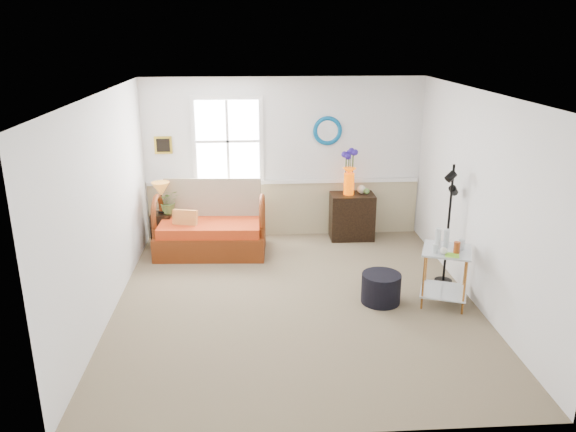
{
  "coord_description": "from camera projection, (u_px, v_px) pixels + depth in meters",
  "views": [
    {
      "loc": [
        -0.51,
        -6.43,
        3.27
      ],
      "look_at": [
        -0.08,
        0.26,
        1.05
      ],
      "focal_mm": 35.0,
      "sensor_mm": 36.0,
      "label": 1
    }
  ],
  "objects": [
    {
      "name": "window",
      "position": [
        228.0,
        141.0,
        8.93
      ],
      "size": [
        1.14,
        0.06,
        1.44
      ],
      "primitive_type": null,
      "color": "white",
      "rests_on": "walls"
    },
    {
      "name": "floor",
      "position": [
        295.0,
        301.0,
        7.15
      ],
      "size": [
        4.5,
        5.0,
        0.01
      ],
      "primitive_type": "cube",
      "color": "#7C6B54",
      "rests_on": "ground"
    },
    {
      "name": "chair_rail",
      "position": [
        284.0,
        182.0,
        9.2
      ],
      "size": [
        4.46,
        0.04,
        0.06
      ],
      "primitive_type": "cube",
      "color": "white",
      "rests_on": "walls"
    },
    {
      "name": "throw_pillow",
      "position": [
        185.0,
        222.0,
        8.43
      ],
      "size": [
        0.38,
        0.18,
        0.37
      ],
      "primitive_type": null,
      "rotation": [
        0.0,
        0.0,
        -0.24
      ],
      "color": "orange",
      "rests_on": "loveseat"
    },
    {
      "name": "side_table",
      "position": [
        445.0,
        277.0,
        6.98
      ],
      "size": [
        0.74,
        0.74,
        0.72
      ],
      "primitive_type": null,
      "rotation": [
        0.0,
        0.0,
        -0.36
      ],
      "color": "#B77432",
      "rests_on": "floor"
    },
    {
      "name": "flower_vase",
      "position": [
        349.0,
        172.0,
        8.97
      ],
      "size": [
        0.28,
        0.28,
        0.74
      ],
      "primitive_type": null,
      "rotation": [
        0.0,
        0.0,
        0.41
      ],
      "color": "#EB5000",
      "rests_on": "cabinet"
    },
    {
      "name": "lamp_stand",
      "position": [
        163.0,
        230.0,
        8.87
      ],
      "size": [
        0.33,
        0.33,
        0.56
      ],
      "primitive_type": null,
      "rotation": [
        0.0,
        0.0,
        -0.05
      ],
      "color": "black",
      "rests_on": "floor"
    },
    {
      "name": "tabletop_items",
      "position": [
        448.0,
        241.0,
        6.79
      ],
      "size": [
        0.51,
        0.51,
        0.24
      ],
      "primitive_type": null,
      "rotation": [
        0.0,
        0.0,
        -0.31
      ],
      "color": "silver",
      "rests_on": "side_table"
    },
    {
      "name": "wainscot",
      "position": [
        284.0,
        209.0,
        9.35
      ],
      "size": [
        4.46,
        0.02,
        0.9
      ],
      "primitive_type": "cube",
      "color": "tan",
      "rests_on": "walls"
    },
    {
      "name": "walls",
      "position": [
        296.0,
        203.0,
        6.74
      ],
      "size": [
        4.51,
        5.01,
        2.6
      ],
      "color": "white",
      "rests_on": "floor"
    },
    {
      "name": "mirror",
      "position": [
        327.0,
        131.0,
        8.99
      ],
      "size": [
        0.47,
        0.07,
        0.47
      ],
      "primitive_type": "torus",
      "rotation": [
        1.57,
        0.0,
        0.0
      ],
      "color": "#0070B7",
      "rests_on": "walls"
    },
    {
      "name": "floor_lamp",
      "position": [
        448.0,
        225.0,
        7.43
      ],
      "size": [
        0.31,
        0.31,
        1.65
      ],
      "primitive_type": null,
      "rotation": [
        0.0,
        0.0,
        0.41
      ],
      "color": "black",
      "rests_on": "floor"
    },
    {
      "name": "potted_plant",
      "position": [
        169.0,
        204.0,
        8.75
      ],
      "size": [
        0.38,
        0.41,
        0.3
      ],
      "primitive_type": "imported",
      "rotation": [
        0.0,
        0.0,
        0.09
      ],
      "color": "#567D3C",
      "rests_on": "lamp_stand"
    },
    {
      "name": "ceiling",
      "position": [
        296.0,
        93.0,
        6.33
      ],
      "size": [
        4.5,
        5.0,
        0.01
      ],
      "primitive_type": "cube",
      "color": "white",
      "rests_on": "walls"
    },
    {
      "name": "ottoman",
      "position": [
        381.0,
        288.0,
        7.06
      ],
      "size": [
        0.59,
        0.59,
        0.38
      ],
      "primitive_type": "cylinder",
      "rotation": [
        0.0,
        0.0,
        0.23
      ],
      "color": "black",
      "rests_on": "floor"
    },
    {
      "name": "picture",
      "position": [
        163.0,
        145.0,
        8.89
      ],
      "size": [
        0.28,
        0.03,
        0.28
      ],
      "primitive_type": "cube",
      "color": "gold",
      "rests_on": "walls"
    },
    {
      "name": "loveseat",
      "position": [
        210.0,
        219.0,
        8.56
      ],
      "size": [
        1.7,
        1.02,
        1.08
      ],
      "primitive_type": null,
      "rotation": [
        0.0,
        0.0,
        -0.05
      ],
      "color": "brown",
      "rests_on": "floor"
    },
    {
      "name": "table_lamp",
      "position": [
        161.0,
        198.0,
        8.7
      ],
      "size": [
        0.32,
        0.32,
        0.5
      ],
      "primitive_type": null,
      "rotation": [
        0.0,
        0.0,
        -0.19
      ],
      "color": "orange",
      "rests_on": "lamp_stand"
    },
    {
      "name": "cabinet",
      "position": [
        352.0,
        216.0,
        9.21
      ],
      "size": [
        0.71,
        0.46,
        0.75
      ],
      "primitive_type": null,
      "rotation": [
        0.0,
        0.0,
        -0.01
      ],
      "color": "black",
      "rests_on": "floor"
    }
  ]
}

